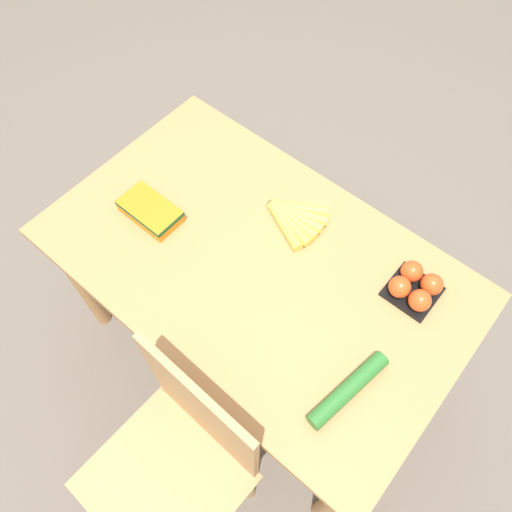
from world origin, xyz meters
TOP-DOWN VIEW (x-y plane):
  - ground_plane at (0.00, 0.00)m, footprint 12.00×12.00m
  - dining_table at (0.00, 0.00)m, footprint 1.31×0.80m
  - chair at (-0.18, 0.56)m, footprint 0.43×0.41m
  - banana_bunch at (0.01, -0.19)m, footprint 0.20×0.20m
  - tomato_pack at (-0.42, -0.22)m, footprint 0.14×0.14m
  - carrot_bag at (0.37, 0.09)m, footprint 0.20×0.11m
  - cucumber_near at (-0.45, 0.15)m, footprint 0.09×0.27m

SIDE VIEW (x-z plane):
  - ground_plane at x=0.00m, z-range 0.00..0.00m
  - chair at x=-0.18m, z-range 0.02..0.96m
  - dining_table at x=0.00m, z-range 0.26..0.98m
  - banana_bunch at x=0.01m, z-range 0.72..0.76m
  - cucumber_near at x=-0.45m, z-range 0.72..0.77m
  - carrot_bag at x=0.37m, z-range 0.73..0.77m
  - tomato_pack at x=-0.42m, z-range 0.72..0.80m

